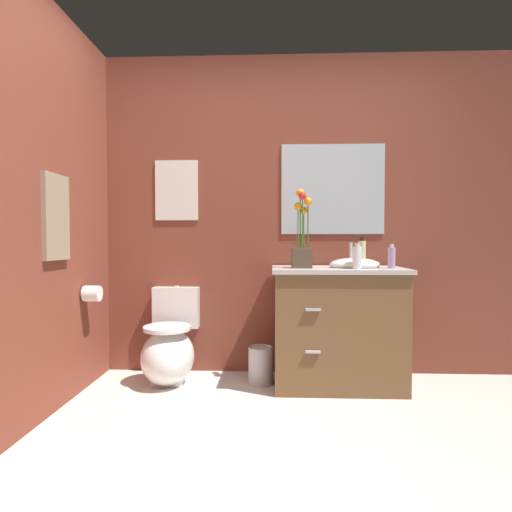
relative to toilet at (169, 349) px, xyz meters
name	(u,v)px	position (x,y,z in m)	size (l,w,h in m)	color
ground_plane	(279,487)	(0.79, -1.32, -0.24)	(9.03, 9.03, 0.00)	beige
wall_back	(302,215)	(0.99, 0.30, 1.01)	(4.22, 0.05, 2.50)	brown
wall_left	(23,203)	(-0.59, -0.84, 1.01)	(0.05, 4.45, 2.50)	brown
toilet	(169,349)	(0.00, 0.00, 0.00)	(0.38, 0.59, 0.69)	white
vanity_cabinet	(338,325)	(1.23, -0.03, 0.20)	(0.94, 0.56, 1.04)	brown
flower_vase	(302,244)	(0.97, -0.08, 0.78)	(0.14, 0.14, 0.56)	#4C3D2D
soap_bottle	(392,257)	(1.59, -0.11, 0.69)	(0.05, 0.05, 0.17)	#B28CBF
lotion_bottle	(362,254)	(1.40, -0.05, 0.71)	(0.05, 0.05, 0.22)	beige
hand_wash_bottle	(357,257)	(1.34, -0.18, 0.69)	(0.06, 0.06, 0.18)	white
trash_bin	(261,365)	(0.68, -0.01, -0.11)	(0.18, 0.18, 0.27)	#B7B7BC
wall_poster	(177,190)	(0.00, 0.27, 1.20)	(0.34, 0.01, 0.47)	silver
wall_mirror	(333,189)	(1.23, 0.27, 1.21)	(0.80, 0.01, 0.70)	#B2BCC6
hanging_towel	(56,217)	(-0.55, -0.56, 0.95)	(0.03, 0.28, 0.52)	gray
toilet_paper_roll	(92,294)	(-0.49, -0.20, 0.44)	(0.11, 0.11, 0.11)	white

